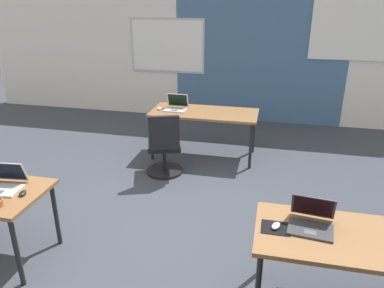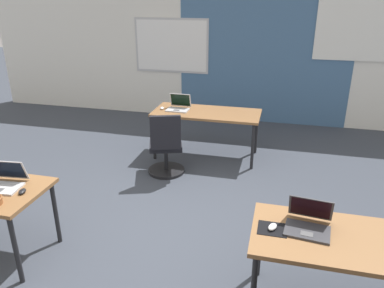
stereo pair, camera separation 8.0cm
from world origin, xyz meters
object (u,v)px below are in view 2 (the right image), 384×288
Objects in this scene: laptop_far_left at (179,106)px; laptop_near_right_inner at (308,223)px; mouse_far_left at (162,108)px; mouse_near_left_inner at (22,191)px; mouse_near_right_inner at (273,227)px; laptop_near_left_inner at (5,181)px; desk_far_center at (206,115)px; chair_far_left at (166,149)px; desk_near_right at (362,248)px.

laptop_near_right_inner is at bearing -55.28° from laptop_far_left.
laptop_far_left is 3.05× the size of mouse_far_left.
mouse_near_left_inner is at bearing -171.86° from laptop_near_right_inner.
laptop_far_left is at bearing 118.66° from mouse_near_right_inner.
mouse_near_right_inner is 0.31× the size of laptop_near_left_inner.
desk_far_center is at bearing 68.55° from mouse_near_left_inner.
laptop_far_left is at bearing 65.78° from laptop_near_left_inner.
laptop_near_left_inner reaches higher than mouse_far_left.
mouse_near_right_inner is 0.12× the size of chair_far_left.
desk_near_right is at bearing -0.12° from mouse_near_left_inner.
mouse_far_left is at bearing -167.11° from laptop_far_left.
laptop_near_left_inner is (-3.09, 0.08, 0.11)m from desk_near_right.
desk_far_center is at bearing 3.34° from mouse_far_left.
mouse_far_left reaches higher than desk_near_right.
laptop_near_left_inner reaches higher than chair_far_left.
laptop_near_left_inner reaches higher than mouse_near_left_inner.
desk_far_center is 14.48× the size of mouse_far_left.
chair_far_left is 8.26× the size of mouse_near_left_inner.
laptop_far_left is (-0.44, 0.01, 0.11)m from desk_far_center.
mouse_far_left is 2.78m from mouse_near_left_inner.
laptop_near_right_inner is at bearing 170.30° from desk_near_right.
laptop_near_right_inner is (-0.38, 0.07, 0.11)m from desk_near_right.
mouse_near_left_inner is (0.24, -0.07, -0.03)m from laptop_near_left_inner.
desk_far_center is 0.69m from mouse_far_left.
laptop_near_left_inner is (-2.70, 0.01, 0.00)m from laptop_near_right_inner.
chair_far_left is at bearing 138.71° from laptop_near_right_inner.
desk_far_center is (-1.75, 2.80, 0.00)m from desk_near_right.
mouse_near_right_inner is at bearing -0.47° from mouse_near_left_inner.
laptop_near_right_inner is 2.68m from chair_far_left.
desk_near_right is 4.39× the size of laptop_near_right_inner.
chair_far_left is at bearing -118.18° from desk_far_center.
mouse_near_right_inner reaches higher than desk_far_center.
laptop_far_left is 0.87m from chair_far_left.
mouse_near_left_inner is (-2.46, -0.06, -0.03)m from laptop_near_right_inner.
chair_far_left is 2.55× the size of laptop_near_left_inner.
mouse_near_right_inner is (1.10, -2.81, 0.08)m from desk_far_center.
laptop_far_left is 2.87m from laptop_near_left_inner.
laptop_far_left is 2.88m from mouse_near_left_inner.
desk_far_center is at bearing 123.30° from laptop_near_right_inner.
mouse_far_left is at bearing -176.66° from desk_far_center.
mouse_far_left is (-0.69, -0.04, 0.08)m from desk_far_center.
desk_near_right is 2.85m from mouse_near_left_inner.
laptop_near_right_inner is (1.37, -2.73, 0.11)m from desk_far_center.
desk_near_right is 3.30m from desk_far_center.
mouse_near_right_inner is at bearing -57.10° from mouse_far_left.
desk_near_right and desk_far_center have the same top height.
laptop_near_right_inner is 1.01× the size of laptop_near_left_inner.
desk_near_right is 0.40m from laptop_near_right_inner.
laptop_far_left is 0.94× the size of laptop_near_left_inner.
chair_far_left is 2.20m from laptop_near_left_inner.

